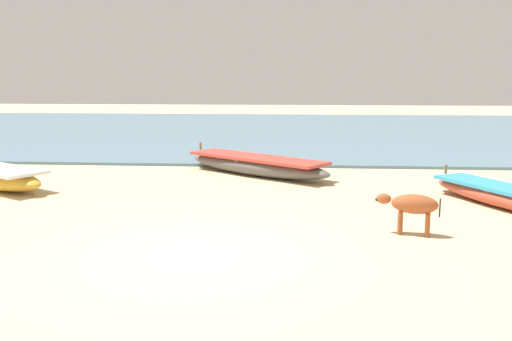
# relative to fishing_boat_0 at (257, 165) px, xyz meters

# --- Properties ---
(ground) EXTENTS (80.00, 80.00, 0.00)m
(ground) POSITION_rel_fishing_boat_0_xyz_m (-0.35, -6.70, -0.26)
(ground) COLOR #CCB789
(sea_water) EXTENTS (60.00, 20.00, 0.08)m
(sea_water) POSITION_rel_fishing_boat_0_xyz_m (-0.35, 11.22, -0.22)
(sea_water) COLOR slate
(sea_water) RESTS_ON ground
(fishing_boat_0) EXTENTS (4.20, 3.46, 0.68)m
(fishing_boat_0) POSITION_rel_fishing_boat_0_xyz_m (0.00, 0.00, 0.00)
(fishing_boat_0) COLOR #5B5651
(fishing_boat_0) RESTS_ON ground
(fishing_boat_4) EXTENTS (2.60, 3.91, 0.60)m
(fishing_boat_4) POSITION_rel_fishing_boat_0_xyz_m (5.18, -3.37, -0.04)
(fishing_boat_4) COLOR #B74733
(fishing_boat_4) RESTS_ON ground
(calf_far_rust) EXTENTS (1.01, 0.47, 0.67)m
(calf_far_rust) POSITION_rel_fishing_boat_0_xyz_m (2.92, -5.33, 0.22)
(calf_far_rust) COLOR #9E4C28
(calf_far_rust) RESTS_ON ground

